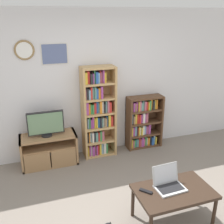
{
  "coord_description": "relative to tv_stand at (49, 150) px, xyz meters",
  "views": [
    {
      "loc": [
        -1.16,
        -2.36,
        2.47
      ],
      "look_at": [
        0.02,
        1.12,
        1.11
      ],
      "focal_mm": 42.0,
      "sensor_mm": 36.0,
      "label": 1
    }
  ],
  "objects": [
    {
      "name": "ground_plane",
      "position": [
        0.9,
        -1.8,
        -0.28
      ],
      "size": [
        18.0,
        18.0,
        0.0
      ],
      "primitive_type": "plane",
      "color": "gray"
    },
    {
      "name": "wall_back",
      "position": [
        0.89,
        0.27,
        1.03
      ],
      "size": [
        6.35,
        0.09,
        2.6
      ],
      "color": "silver",
      "rests_on": "ground_plane"
    },
    {
      "name": "tv_stand",
      "position": [
        0.0,
        0.0,
        0.0
      ],
      "size": [
        0.95,
        0.41,
        0.55
      ],
      "color": "#9E754C",
      "rests_on": "ground_plane"
    },
    {
      "name": "television",
      "position": [
        -0.02,
        -0.0,
        0.49
      ],
      "size": [
        0.6,
        0.18,
        0.43
      ],
      "color": "black",
      "rests_on": "tv_stand"
    },
    {
      "name": "bookshelf_tall",
      "position": [
        0.9,
        0.09,
        0.54
      ],
      "size": [
        0.59,
        0.31,
        1.66
      ],
      "color": "tan",
      "rests_on": "ground_plane"
    },
    {
      "name": "bookshelf_short",
      "position": [
        1.81,
        0.11,
        0.23
      ],
      "size": [
        0.69,
        0.27,
        1.04
      ],
      "color": "brown",
      "rests_on": "ground_plane"
    },
    {
      "name": "coffee_table",
      "position": [
        1.31,
        -1.89,
        0.15
      ],
      "size": [
        0.94,
        0.59,
        0.48
      ],
      "color": "#332319",
      "rests_on": "ground_plane"
    },
    {
      "name": "laptop",
      "position": [
        1.27,
        -1.81,
        0.26
      ],
      "size": [
        0.37,
        0.3,
        0.26
      ],
      "rotation": [
        0.0,
        0.0,
        0.05
      ],
      "color": "#B7BABC",
      "rests_on": "coffee_table"
    },
    {
      "name": "remote_near_laptop",
      "position": [
        0.97,
        -1.81,
        0.21
      ],
      "size": [
        0.14,
        0.15,
        0.02
      ],
      "rotation": [
        0.0,
        0.0,
        3.87
      ],
      "color": "black",
      "rests_on": "coffee_table"
    }
  ]
}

